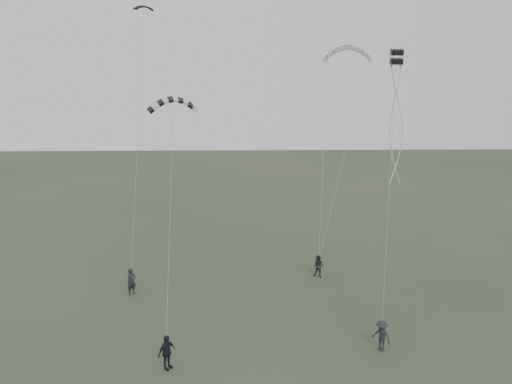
{
  "coord_description": "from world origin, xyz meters",
  "views": [
    {
      "loc": [
        0.33,
        -23.61,
        13.58
      ],
      "look_at": [
        1.09,
        5.54,
        6.81
      ],
      "focal_mm": 35.0,
      "sensor_mm": 36.0,
      "label": 1
    }
  ],
  "objects_px": {
    "kite_box": "(397,57)",
    "flyer_far": "(381,336)",
    "flyer_center": "(167,352)",
    "kite_dark_small": "(144,6)",
    "flyer_left": "(132,281)",
    "kite_striped": "(173,99)",
    "kite_pale_large": "(348,48)",
    "flyer_right": "(319,266)"
  },
  "relations": [
    {
      "from": "kite_box",
      "to": "flyer_far",
      "type": "bearing_deg",
      "value": -98.69
    },
    {
      "from": "flyer_center",
      "to": "kite_dark_small",
      "type": "height_order",
      "value": "kite_dark_small"
    },
    {
      "from": "flyer_left",
      "to": "flyer_center",
      "type": "bearing_deg",
      "value": -113.25
    },
    {
      "from": "flyer_far",
      "to": "kite_striped",
      "type": "height_order",
      "value": "kite_striped"
    },
    {
      "from": "flyer_far",
      "to": "kite_box",
      "type": "distance_m",
      "value": 14.05
    },
    {
      "from": "kite_dark_small",
      "to": "kite_pale_large",
      "type": "distance_m",
      "value": 14.58
    },
    {
      "from": "kite_dark_small",
      "to": "kite_striped",
      "type": "distance_m",
      "value": 8.79
    },
    {
      "from": "flyer_far",
      "to": "flyer_right",
      "type": "bearing_deg",
      "value": 149.47
    },
    {
      "from": "flyer_right",
      "to": "flyer_left",
      "type": "bearing_deg",
      "value": -141.5
    },
    {
      "from": "flyer_left",
      "to": "flyer_center",
      "type": "relative_size",
      "value": 1.0
    },
    {
      "from": "flyer_left",
      "to": "kite_box",
      "type": "height_order",
      "value": "kite_box"
    },
    {
      "from": "flyer_far",
      "to": "kite_dark_small",
      "type": "relative_size",
      "value": 1.26
    },
    {
      "from": "flyer_center",
      "to": "kite_pale_large",
      "type": "bearing_deg",
      "value": 4.17
    },
    {
      "from": "flyer_right",
      "to": "kite_striped",
      "type": "relative_size",
      "value": 0.56
    },
    {
      "from": "flyer_left",
      "to": "flyer_far",
      "type": "relative_size",
      "value": 1.05
    },
    {
      "from": "flyer_left",
      "to": "flyer_far",
      "type": "height_order",
      "value": "flyer_left"
    },
    {
      "from": "kite_dark_small",
      "to": "flyer_far",
      "type": "bearing_deg",
      "value": -76.86
    },
    {
      "from": "kite_striped",
      "to": "kite_pale_large",
      "type": "bearing_deg",
      "value": 22.02
    },
    {
      "from": "flyer_left",
      "to": "kite_striped",
      "type": "distance_m",
      "value": 11.9
    },
    {
      "from": "flyer_left",
      "to": "flyer_right",
      "type": "distance_m",
      "value": 12.57
    },
    {
      "from": "flyer_center",
      "to": "kite_dark_small",
      "type": "xyz_separation_m",
      "value": [
        -2.86,
        13.77,
        17.25
      ]
    },
    {
      "from": "kite_dark_small",
      "to": "kite_striped",
      "type": "xyz_separation_m",
      "value": [
        2.55,
        -6.1,
        -5.8
      ]
    },
    {
      "from": "flyer_right",
      "to": "kite_box",
      "type": "height_order",
      "value": "kite_box"
    },
    {
      "from": "flyer_left",
      "to": "kite_pale_large",
      "type": "xyz_separation_m",
      "value": [
        14.8,
        7.59,
        14.75
      ]
    },
    {
      "from": "flyer_far",
      "to": "kite_box",
      "type": "height_order",
      "value": "kite_box"
    },
    {
      "from": "flyer_far",
      "to": "kite_box",
      "type": "relative_size",
      "value": 2.37
    },
    {
      "from": "flyer_left",
      "to": "flyer_far",
      "type": "bearing_deg",
      "value": -72.46
    },
    {
      "from": "kite_striped",
      "to": "kite_dark_small",
      "type": "bearing_deg",
      "value": 98.98
    },
    {
      "from": "flyer_center",
      "to": "kite_box",
      "type": "xyz_separation_m",
      "value": [
        11.38,
        4.24,
        13.68
      ]
    },
    {
      "from": "kite_dark_small",
      "to": "kite_pale_large",
      "type": "relative_size",
      "value": 0.37
    },
    {
      "from": "kite_pale_large",
      "to": "kite_striped",
      "type": "bearing_deg",
      "value": -134.27
    },
    {
      "from": "flyer_right",
      "to": "kite_pale_large",
      "type": "xyz_separation_m",
      "value": [
        2.48,
        5.13,
        14.83
      ]
    },
    {
      "from": "flyer_right",
      "to": "flyer_far",
      "type": "relative_size",
      "value": 0.96
    },
    {
      "from": "flyer_left",
      "to": "kite_box",
      "type": "distance_m",
      "value": 20.63
    },
    {
      "from": "flyer_left",
      "to": "flyer_right",
      "type": "bearing_deg",
      "value": -34.32
    },
    {
      "from": "flyer_right",
      "to": "kite_pale_large",
      "type": "relative_size",
      "value": 0.44
    },
    {
      "from": "flyer_far",
      "to": "kite_pale_large",
      "type": "bearing_deg",
      "value": 136.29
    },
    {
      "from": "flyer_far",
      "to": "kite_striped",
      "type": "relative_size",
      "value": 0.58
    },
    {
      "from": "flyer_center",
      "to": "kite_striped",
      "type": "height_order",
      "value": "kite_striped"
    },
    {
      "from": "flyer_left",
      "to": "kite_striped",
      "type": "xyz_separation_m",
      "value": [
        3.16,
        -0.77,
        11.45
      ]
    },
    {
      "from": "kite_striped",
      "to": "flyer_left",
      "type": "bearing_deg",
      "value": 152.57
    },
    {
      "from": "kite_striped",
      "to": "kite_box",
      "type": "distance_m",
      "value": 12.39
    }
  ]
}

